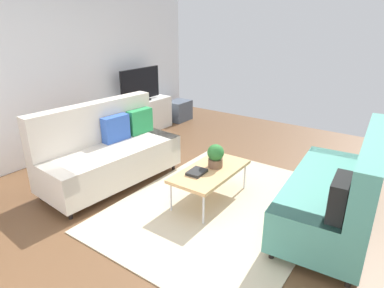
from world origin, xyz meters
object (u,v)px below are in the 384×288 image
Objects in this scene: bottle_0 at (126,100)px; bottle_1 at (130,100)px; storage_trunk at (179,111)px; table_book_0 at (197,172)px; couch_beige at (109,152)px; tv at (140,85)px; vase_0 at (116,103)px; potted_plant at (216,156)px; bottle_2 at (134,100)px; coffee_table at (210,172)px; tv_console at (141,117)px; couch_green at (338,191)px.

bottle_1 is at bearing 0.00° from bottle_0.
table_book_0 is at bearing -139.08° from storage_trunk.
couch_beige is 2.21m from tv.
vase_0 is 0.19m from bottle_0.
couch_beige reaches higher than potted_plant.
couch_beige is at bearing -145.75° from bottle_2.
coffee_table is at bearing -23.30° from table_book_0.
bottle_2 is (1.13, 2.52, 0.15)m from potted_plant.
bottle_0 reaches higher than storage_trunk.
potted_plant is at bearing -110.37° from bottle_0.
tv_console is at bearing 5.44° from bottle_0.
bottle_0 is at bearing 180.00° from bottle_2.
couch_beige is 8.17× the size of table_book_0.
couch_beige is at bearing 98.96° from couch_green.
couch_green is 4.08m from vase_0.
couch_green reaches higher than bottle_1.
tv reaches higher than vase_0.
tv is 0.33m from bottle_2.
tv_console is 10.26× the size of vase_0.
bottle_0 reaches higher than vase_0.
coffee_table is at bearing -112.49° from bottle_0.
table_book_0 is 1.52× the size of bottle_2.
tv is 0.39m from bottle_1.
bottle_0 is 1.45× the size of bottle_2.
tv is at bearing -144.17° from couch_beige.
potted_plant is at bearing -2.53° from coffee_table.
tv_console is (1.17, 3.98, -0.12)m from couch_green.
tv is 3.35× the size of potted_plant.
couch_green is 1.78× the size of coffee_table.
vase_0 is (0.88, 2.61, 0.32)m from coffee_table.
couch_beige is 2.17m from tv_console.
couch_beige reaches higher than storage_trunk.
tv is (1.17, 3.96, 0.51)m from couch_green.
bottle_2 is (-0.23, -0.04, 0.40)m from tv_console.
couch_green is 4.50m from storage_trunk.
vase_0 reaches higher than potted_plant.
vase_0 reaches higher than coffee_table.
bottle_0 reaches higher than table_book_0.
couch_beige is 1.47m from coffee_table.
couch_green is 11.85× the size of bottle_1.
storage_trunk is (2.94, 1.04, -0.23)m from couch_beige.
storage_trunk is 1.74× the size of potted_plant.
bottle_2 is at bearing 65.85° from potted_plant.
couch_beige and couch_green have the same top height.
vase_0 is at bearing 174.90° from storage_trunk.
table_book_0 is at bearing -123.78° from tv.
table_book_0 is at bearing 102.77° from couch_beige.
bottle_1 is (-0.32, -0.04, 0.40)m from tv_console.
bottle_2 is (1.61, 1.10, 0.27)m from couch_beige.
couch_green reaches higher than table_book_0.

